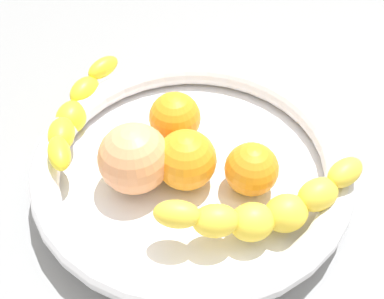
% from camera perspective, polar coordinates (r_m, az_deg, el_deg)
% --- Properties ---
extents(kitchen_counter, '(1.20, 1.20, 0.03)m').
position_cam_1_polar(kitchen_counter, '(0.51, 0.00, -4.94)').
color(kitchen_counter, gray).
rests_on(kitchen_counter, ground).
extents(fruit_bowl, '(0.36, 0.36, 0.05)m').
position_cam_1_polar(fruit_bowl, '(0.48, 0.00, -1.89)').
color(fruit_bowl, silver).
rests_on(fruit_bowl, kitchen_counter).
extents(banana_draped_left, '(0.15, 0.19, 0.05)m').
position_cam_1_polar(banana_draped_left, '(0.42, 10.28, -7.93)').
color(banana_draped_left, yellow).
rests_on(banana_draped_left, fruit_bowl).
extents(banana_draped_right, '(0.21, 0.08, 0.05)m').
position_cam_1_polar(banana_draped_right, '(0.53, -15.58, 4.98)').
color(banana_draped_right, yellow).
rests_on(banana_draped_right, fruit_bowl).
extents(orange_front, '(0.07, 0.07, 0.07)m').
position_cam_1_polar(orange_front, '(0.45, -1.05, -1.36)').
color(orange_front, orange).
rests_on(orange_front, fruit_bowl).
extents(orange_mid_left, '(0.06, 0.06, 0.06)m').
position_cam_1_polar(orange_mid_left, '(0.50, -2.35, 4.36)').
color(orange_mid_left, orange).
rests_on(orange_mid_left, fruit_bowl).
extents(orange_mid_right, '(0.06, 0.06, 0.06)m').
position_cam_1_polar(orange_mid_right, '(0.45, 8.11, -2.68)').
color(orange_mid_right, orange).
rests_on(orange_mid_right, fruit_bowl).
extents(peach_blush, '(0.08, 0.08, 0.08)m').
position_cam_1_polar(peach_blush, '(0.45, -7.87, -1.22)').
color(peach_blush, '#F29F69').
rests_on(peach_blush, fruit_bowl).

